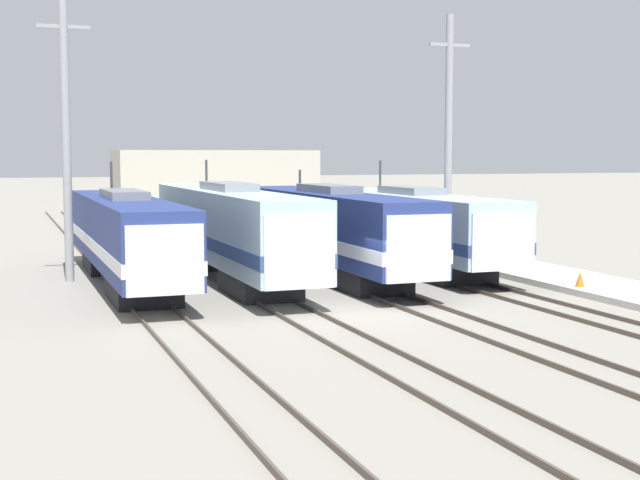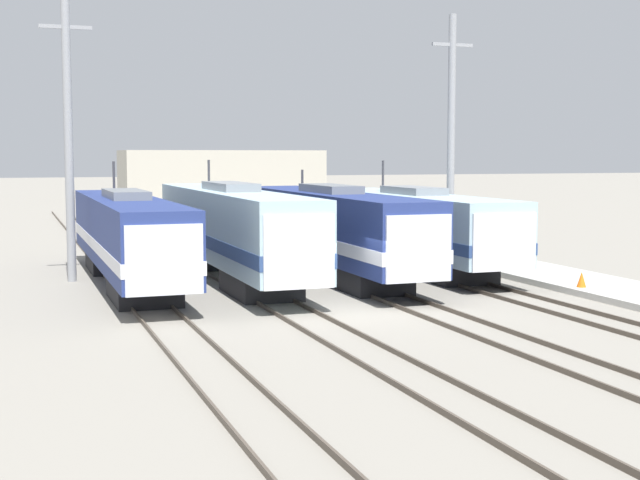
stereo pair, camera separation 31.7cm
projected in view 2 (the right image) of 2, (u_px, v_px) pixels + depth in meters
name	position (u px, v px, depth m)	size (l,w,h in m)	color
ground_plane	(356.00, 310.00, 31.79)	(400.00, 400.00, 0.00)	gray
rail_pair_far_left	(164.00, 320.00, 29.51)	(1.51, 120.00, 0.15)	#4C4238
rail_pair_center_left	(295.00, 312.00, 31.02)	(1.51, 120.00, 0.15)	#4C4238
rail_pair_center_right	(414.00, 305.00, 32.54)	(1.51, 120.00, 0.15)	#4C4238
rail_pair_far_right	(522.00, 298.00, 34.05)	(1.51, 120.00, 0.15)	#4C4238
locomotive_far_left	(128.00, 237.00, 37.63)	(2.82, 19.39, 5.24)	black
locomotive_center_left	(233.00, 231.00, 39.12)	(2.80, 19.79, 5.30)	#232326
locomotive_center_right	(334.00, 230.00, 40.21)	(2.83, 18.59, 4.80)	black
locomotive_far_right	(418.00, 228.00, 42.50)	(3.11, 16.81, 5.25)	#232326
catenary_tower_left	(68.00, 135.00, 38.52)	(2.22, 0.38, 12.49)	gray
catenary_tower_right	(451.00, 138.00, 44.66)	(2.22, 0.38, 12.49)	gray
platform	(619.00, 291.00, 35.53)	(4.00, 120.00, 0.26)	#B7B5AD
traffic_cone	(582.00, 279.00, 35.60)	(0.37, 0.37, 0.62)	orange
depot_building	(221.00, 174.00, 113.48)	(24.98, 9.95, 6.12)	#B2AD9E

